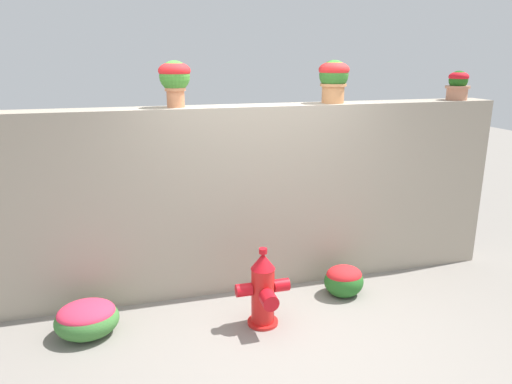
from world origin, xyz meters
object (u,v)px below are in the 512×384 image
(potted_plant_1, at_px, (175,77))
(potted_plant_2, at_px, (334,77))
(fire_hydrant, at_px, (263,291))
(flower_bush_left, at_px, (344,279))
(flower_bush_right, at_px, (87,318))
(potted_plant_3, at_px, (458,84))

(potted_plant_1, height_order, potted_plant_2, potted_plant_2)
(potted_plant_1, xyz_separation_m, potted_plant_2, (1.71, -0.00, -0.02))
(fire_hydrant, bearing_deg, flower_bush_left, 18.68)
(potted_plant_1, xyz_separation_m, flower_bush_left, (1.67, -0.58, -2.15))
(fire_hydrant, height_order, flower_bush_right, fire_hydrant)
(potted_plant_3, relative_size, flower_bush_left, 0.78)
(fire_hydrant, bearing_deg, flower_bush_right, 170.48)
(potted_plant_2, distance_m, flower_bush_right, 3.50)
(fire_hydrant, distance_m, flower_bush_right, 1.67)
(potted_plant_3, bearing_deg, flower_bush_left, -161.21)
(potted_plant_1, bearing_deg, potted_plant_3, -0.49)
(potted_plant_1, bearing_deg, fire_hydrant, -54.76)
(potted_plant_2, xyz_separation_m, flower_bush_right, (-2.70, -0.64, -2.14))
(potted_plant_2, relative_size, flower_bush_left, 1.06)
(fire_hydrant, bearing_deg, potted_plant_1, 125.24)
(fire_hydrant, distance_m, flower_bush_left, 1.09)
(potted_plant_3, bearing_deg, flower_bush_right, -171.75)
(potted_plant_2, height_order, flower_bush_left, potted_plant_2)
(fire_hydrant, height_order, flower_bush_left, fire_hydrant)
(potted_plant_1, xyz_separation_m, fire_hydrant, (0.65, -0.92, -1.97))
(potted_plant_1, bearing_deg, flower_bush_left, -19.03)
(potted_plant_2, relative_size, flower_bush_right, 0.78)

